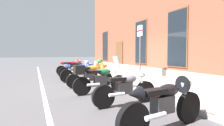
{
  "coord_description": "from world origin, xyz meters",
  "views": [
    {
      "loc": [
        7.64,
        -3.46,
        1.44
      ],
      "look_at": [
        0.14,
        -0.27,
        1.02
      ],
      "focal_mm": 29.2,
      "sensor_mm": 36.0,
      "label": 1
    }
  ],
  "objects_px": {
    "motorcycle_green_touring": "(98,78)",
    "motorcycle_black_sport": "(167,101)",
    "motorcycle_orange_sport": "(92,73)",
    "motorcycle_blue_sport": "(81,71)",
    "parking_sign": "(140,46)",
    "motorcycle_black_naked": "(77,69)",
    "barrel_planter": "(100,66)",
    "motorcycle_grey_naked": "(126,88)",
    "motorcycle_red_sport": "(72,66)"
  },
  "relations": [
    {
      "from": "motorcycle_black_naked",
      "to": "motorcycle_black_sport",
      "type": "distance_m",
      "value": 8.17
    },
    {
      "from": "motorcycle_red_sport",
      "to": "motorcycle_green_touring",
      "type": "height_order",
      "value": "motorcycle_green_touring"
    },
    {
      "from": "motorcycle_orange_sport",
      "to": "motorcycle_blue_sport",
      "type": "bearing_deg",
      "value": -175.67
    },
    {
      "from": "motorcycle_green_touring",
      "to": "parking_sign",
      "type": "distance_m",
      "value": 2.35
    },
    {
      "from": "motorcycle_red_sport",
      "to": "motorcycle_black_sport",
      "type": "xyz_separation_m",
      "value": [
        9.83,
        -0.07,
        -0.02
      ]
    },
    {
      "from": "motorcycle_grey_naked",
      "to": "motorcycle_green_touring",
      "type": "bearing_deg",
      "value": -171.3
    },
    {
      "from": "parking_sign",
      "to": "barrel_planter",
      "type": "xyz_separation_m",
      "value": [
        -5.84,
        0.26,
        -1.2
      ]
    },
    {
      "from": "motorcycle_red_sport",
      "to": "motorcycle_orange_sport",
      "type": "relative_size",
      "value": 0.96
    },
    {
      "from": "motorcycle_grey_naked",
      "to": "barrel_planter",
      "type": "height_order",
      "value": "barrel_planter"
    },
    {
      "from": "motorcycle_black_sport",
      "to": "parking_sign",
      "type": "relative_size",
      "value": 0.85
    },
    {
      "from": "motorcycle_blue_sport",
      "to": "motorcycle_grey_naked",
      "type": "height_order",
      "value": "motorcycle_blue_sport"
    },
    {
      "from": "motorcycle_grey_naked",
      "to": "barrel_planter",
      "type": "xyz_separation_m",
      "value": [
        -7.92,
        1.98,
        0.08
      ]
    },
    {
      "from": "barrel_planter",
      "to": "motorcycle_grey_naked",
      "type": "bearing_deg",
      "value": -14.06
    },
    {
      "from": "motorcycle_grey_naked",
      "to": "motorcycle_black_sport",
      "type": "xyz_separation_m",
      "value": [
        1.76,
        -0.04,
        0.08
      ]
    },
    {
      "from": "motorcycle_black_naked",
      "to": "motorcycle_green_touring",
      "type": "height_order",
      "value": "motorcycle_green_touring"
    },
    {
      "from": "barrel_planter",
      "to": "motorcycle_red_sport",
      "type": "bearing_deg",
      "value": -94.56
    },
    {
      "from": "motorcycle_red_sport",
      "to": "parking_sign",
      "type": "bearing_deg",
      "value": 15.77
    },
    {
      "from": "motorcycle_red_sport",
      "to": "motorcycle_green_touring",
      "type": "relative_size",
      "value": 0.98
    },
    {
      "from": "parking_sign",
      "to": "barrel_planter",
      "type": "distance_m",
      "value": 5.97
    },
    {
      "from": "motorcycle_red_sport",
      "to": "motorcycle_orange_sport",
      "type": "xyz_separation_m",
      "value": [
        4.93,
        -0.06,
        0.01
      ]
    },
    {
      "from": "motorcycle_grey_naked",
      "to": "motorcycle_black_naked",
      "type": "bearing_deg",
      "value": -179.93
    },
    {
      "from": "motorcycle_red_sport",
      "to": "barrel_planter",
      "type": "height_order",
      "value": "barrel_planter"
    },
    {
      "from": "motorcycle_black_naked",
      "to": "motorcycle_grey_naked",
      "type": "height_order",
      "value": "motorcycle_black_naked"
    },
    {
      "from": "motorcycle_orange_sport",
      "to": "parking_sign",
      "type": "bearing_deg",
      "value": 58.63
    },
    {
      "from": "motorcycle_green_touring",
      "to": "motorcycle_grey_naked",
      "type": "bearing_deg",
      "value": 8.7
    },
    {
      "from": "barrel_planter",
      "to": "motorcycle_orange_sport",
      "type": "bearing_deg",
      "value": -22.84
    },
    {
      "from": "motorcycle_black_naked",
      "to": "motorcycle_black_sport",
      "type": "xyz_separation_m",
      "value": [
        8.17,
        -0.03,
        0.06
      ]
    },
    {
      "from": "motorcycle_orange_sport",
      "to": "motorcycle_grey_naked",
      "type": "distance_m",
      "value": 3.15
    },
    {
      "from": "motorcycle_orange_sport",
      "to": "motorcycle_black_sport",
      "type": "xyz_separation_m",
      "value": [
        4.9,
        -0.01,
        -0.03
      ]
    },
    {
      "from": "motorcycle_grey_naked",
      "to": "motorcycle_black_sport",
      "type": "distance_m",
      "value": 1.76
    },
    {
      "from": "motorcycle_black_naked",
      "to": "motorcycle_orange_sport",
      "type": "distance_m",
      "value": 3.27
    },
    {
      "from": "motorcycle_red_sport",
      "to": "motorcycle_grey_naked",
      "type": "distance_m",
      "value": 8.08
    },
    {
      "from": "parking_sign",
      "to": "motorcycle_grey_naked",
      "type": "bearing_deg",
      "value": -39.69
    },
    {
      "from": "motorcycle_green_touring",
      "to": "barrel_planter",
      "type": "bearing_deg",
      "value": 160.36
    },
    {
      "from": "motorcycle_black_naked",
      "to": "barrel_planter",
      "type": "bearing_deg",
      "value": 127.12
    },
    {
      "from": "motorcycle_green_touring",
      "to": "motorcycle_black_sport",
      "type": "relative_size",
      "value": 0.98
    },
    {
      "from": "barrel_planter",
      "to": "motorcycle_blue_sport",
      "type": "bearing_deg",
      "value": -34.17
    },
    {
      "from": "motorcycle_blue_sport",
      "to": "motorcycle_orange_sport",
      "type": "xyz_separation_m",
      "value": [
        1.63,
        0.12,
        0.02
      ]
    },
    {
      "from": "motorcycle_black_naked",
      "to": "motorcycle_grey_naked",
      "type": "relative_size",
      "value": 1.1
    },
    {
      "from": "motorcycle_orange_sport",
      "to": "parking_sign",
      "type": "distance_m",
      "value": 2.36
    },
    {
      "from": "motorcycle_blue_sport",
      "to": "parking_sign",
      "type": "distance_m",
      "value": 3.49
    },
    {
      "from": "motorcycle_black_sport",
      "to": "barrel_planter",
      "type": "xyz_separation_m",
      "value": [
        -9.68,
        2.02,
        -0.0
      ]
    },
    {
      "from": "motorcycle_grey_naked",
      "to": "parking_sign",
      "type": "xyz_separation_m",
      "value": [
        -2.08,
        1.72,
        1.28
      ]
    },
    {
      "from": "motorcycle_red_sport",
      "to": "motorcycle_grey_naked",
      "type": "xyz_separation_m",
      "value": [
        8.08,
        -0.03,
        -0.1
      ]
    },
    {
      "from": "motorcycle_black_naked",
      "to": "barrel_planter",
      "type": "distance_m",
      "value": 2.5
    },
    {
      "from": "barrel_planter",
      "to": "motorcycle_black_sport",
      "type": "bearing_deg",
      "value": -11.81
    },
    {
      "from": "motorcycle_black_naked",
      "to": "parking_sign",
      "type": "relative_size",
      "value": 0.88
    },
    {
      "from": "motorcycle_blue_sport",
      "to": "motorcycle_green_touring",
      "type": "bearing_deg",
      "value": -1.88
    },
    {
      "from": "motorcycle_green_touring",
      "to": "motorcycle_red_sport",
      "type": "bearing_deg",
      "value": 177.48
    },
    {
      "from": "motorcycle_black_naked",
      "to": "motorcycle_green_touring",
      "type": "xyz_separation_m",
      "value": [
        4.76,
        -0.25,
        0.06
      ]
    }
  ]
}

